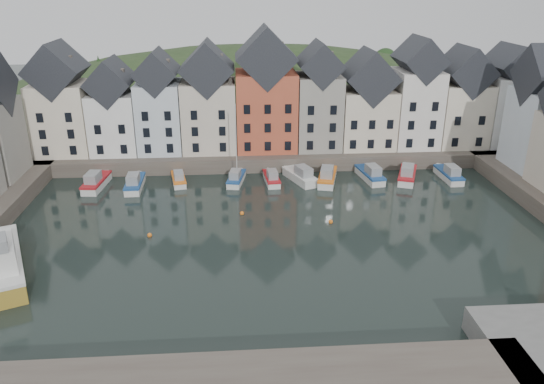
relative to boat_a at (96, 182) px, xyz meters
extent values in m
plane|color=black|center=(23.07, -17.95, -0.77)|extent=(260.00, 260.00, 0.00)
cube|color=#50453D|center=(23.07, 12.05, 0.23)|extent=(90.00, 16.00, 2.00)
ellipsoid|color=#25391C|center=(23.07, 38.05, -18.77)|extent=(153.60, 70.40, 64.00)
sphere|color=#1D3115|center=(9.13, 32.98, 7.93)|extent=(5.77, 5.77, 5.77)
sphere|color=#1D3115|center=(47.93, 42.79, 7.35)|extent=(5.27, 5.27, 5.27)
sphere|color=#1D3115|center=(54.88, 36.24, 7.11)|extent=(5.07, 5.07, 5.07)
sphere|color=#1D3115|center=(37.34, 37.24, 7.04)|extent=(5.01, 5.01, 5.01)
sphere|color=#1D3115|center=(-14.60, 38.65, 5.80)|extent=(3.94, 3.94, 3.94)
sphere|color=#1D3115|center=(51.39, 42.29, 7.28)|extent=(5.21, 5.21, 5.21)
sphere|color=#1D3115|center=(25.05, 40.69, 7.55)|extent=(5.45, 5.45, 5.45)
sphere|color=#1D3115|center=(60.87, 30.36, 6.43)|extent=(4.49, 4.49, 4.49)
cube|color=#EFE2C8|center=(-6.10, 10.05, 6.26)|extent=(7.67, 8.00, 10.07)
cube|color=#202228|center=(-6.10, 10.05, 13.20)|extent=(7.67, 8.16, 7.67)
cube|color=white|center=(1.16, 10.05, 5.53)|extent=(6.56, 8.00, 8.61)
cube|color=#202228|center=(1.16, 10.05, 11.46)|extent=(6.56, 8.16, 6.56)
cube|color=silver|center=(7.70, 10.05, 6.24)|extent=(6.20, 8.00, 10.02)
cube|color=#202228|center=(7.70, 10.05, 12.78)|extent=(6.20, 8.16, 6.20)
cube|color=beige|center=(14.80, 10.05, 6.27)|extent=(7.70, 8.00, 10.08)
cube|color=#202228|center=(14.80, 10.05, 13.21)|extent=(7.70, 8.16, 7.70)
cube|color=#C25337|center=(23.14, 10.05, 6.87)|extent=(8.69, 8.00, 11.28)
cube|color=#202228|center=(23.14, 10.05, 14.66)|extent=(8.69, 8.16, 8.69)
cube|color=gray|center=(30.84, 10.05, 6.62)|extent=(6.43, 8.00, 10.78)
cube|color=#202228|center=(30.84, 10.05, 13.60)|extent=(6.43, 8.16, 6.43)
cube|color=beige|center=(38.14, 10.05, 5.50)|extent=(7.88, 8.00, 8.56)
cube|color=#202228|center=(38.14, 10.05, 11.73)|extent=(7.88, 8.16, 7.88)
cube|color=white|center=(45.48, 10.05, 6.86)|extent=(6.50, 8.00, 11.27)
cube|color=#202228|center=(45.48, 10.05, 14.11)|extent=(6.50, 8.16, 6.50)
cube|color=#EFE2C8|center=(52.50, 10.05, 5.89)|extent=(7.23, 8.00, 9.32)
cube|color=#202228|center=(52.50, 10.05, 12.34)|extent=(7.23, 8.16, 7.23)
cube|color=white|center=(59.35, 10.05, 6.39)|extent=(6.18, 8.00, 10.32)
cube|color=#202228|center=(59.35, 10.05, 13.08)|extent=(6.18, 8.16, 6.18)
cube|color=silver|center=(59.07, -1.69, 6.42)|extent=(7.47, 8.00, 10.38)
sphere|color=orange|center=(19.07, -9.95, -0.62)|extent=(0.50, 0.50, 0.50)
sphere|color=orange|center=(29.07, -12.95, -0.62)|extent=(0.50, 0.50, 0.50)
sphere|color=orange|center=(9.07, -14.95, -0.62)|extent=(0.50, 0.50, 0.50)
cube|color=silver|center=(0.02, 0.21, -0.39)|extent=(2.62, 6.79, 1.22)
cube|color=#B41920|center=(0.02, 0.21, 0.28)|extent=(2.74, 6.93, 0.28)
cube|color=gray|center=(-0.07, -0.78, 0.94)|extent=(1.79, 2.79, 1.33)
cube|color=silver|center=(5.16, -0.50, -0.40)|extent=(2.04, 6.37, 1.16)
cube|color=navy|center=(5.16, -0.50, 0.23)|extent=(2.15, 6.50, 0.26)
cube|color=gray|center=(5.18, -1.45, 0.86)|extent=(1.53, 2.56, 1.27)
cube|color=silver|center=(10.71, 1.03, -0.47)|extent=(2.48, 5.43, 0.96)
cube|color=orange|center=(10.71, 1.03, 0.06)|extent=(2.58, 5.55, 0.22)
cube|color=gray|center=(10.85, 0.26, 0.58)|extent=(1.57, 2.28, 1.05)
cube|color=silver|center=(18.52, 0.66, -0.45)|extent=(2.68, 5.80, 1.02)
cube|color=navy|center=(18.52, 0.66, 0.11)|extent=(2.79, 5.92, 0.23)
cube|color=gray|center=(18.36, -0.16, 0.67)|extent=(1.69, 2.44, 1.12)
cylinder|color=silver|center=(18.62, 1.21, 4.81)|extent=(0.13, 0.13, 10.23)
cube|color=silver|center=(23.27, 0.38, -0.45)|extent=(2.08, 5.61, 1.01)
cube|color=#B41920|center=(23.27, 0.38, 0.10)|extent=(2.18, 5.72, 0.23)
cube|color=gray|center=(23.33, -0.44, 0.65)|extent=(1.45, 2.29, 1.10)
cube|color=silver|center=(27.17, 0.61, -0.39)|extent=(4.30, 6.87, 1.21)
cube|color=silver|center=(27.17, 0.61, 0.27)|extent=(4.45, 7.04, 0.28)
cube|color=gray|center=(27.54, -0.31, 0.93)|extent=(2.41, 3.03, 1.32)
cube|color=silver|center=(30.87, 0.04, -0.38)|extent=(3.61, 6.99, 1.23)
cube|color=orange|center=(30.87, 0.04, 0.29)|extent=(3.76, 7.15, 0.28)
cube|color=gray|center=(30.62, -0.93, 0.96)|extent=(2.18, 2.98, 1.34)
cube|color=silver|center=(36.86, 0.56, -0.40)|extent=(2.88, 6.69, 1.19)
cube|color=navy|center=(36.86, 0.56, 0.25)|extent=(3.00, 6.84, 0.27)
cube|color=gray|center=(37.00, -0.40, 0.90)|extent=(1.88, 2.78, 1.30)
cube|color=silver|center=(41.95, 0.04, -0.38)|extent=(4.29, 6.96, 1.23)
cube|color=#B41920|center=(41.95, 0.04, 0.29)|extent=(4.44, 7.13, 0.28)
cube|color=gray|center=(41.59, -0.89, 0.96)|extent=(2.42, 3.06, 1.34)
cube|color=silver|center=(47.72, -0.09, -0.41)|extent=(2.07, 6.27, 1.14)
cube|color=navy|center=(47.72, -0.09, 0.21)|extent=(2.17, 6.40, 0.26)
cube|color=gray|center=(47.75, -1.02, 0.83)|extent=(1.53, 2.53, 1.24)
cube|color=#AC8B2D|center=(-3.49, -21.92, -0.02)|extent=(8.25, 13.14, 2.14)
cube|color=silver|center=(-3.49, -21.92, 1.15)|extent=(8.39, 13.28, 0.32)
camera|label=1|loc=(18.57, -66.72, 24.97)|focal=35.00mm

